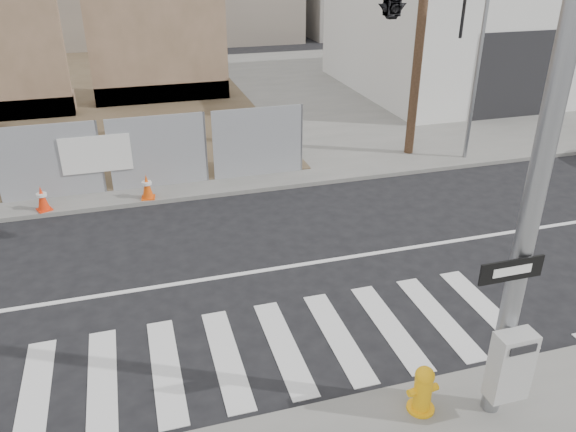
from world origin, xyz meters
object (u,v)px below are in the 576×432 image
object	(u,v)px
signal_pole	(431,50)
auto_shop	(486,32)
traffic_cone_d	(147,187)
traffic_cone_c	(42,198)
fire_hydrant	(423,389)

from	to	relation	value
signal_pole	auto_shop	distance (m)	19.04
auto_shop	traffic_cone_d	xyz separation A→B (m)	(-15.82, -8.75, -2.09)
traffic_cone_c	fire_hydrant	bearing A→B (deg)	-56.03
signal_pole	traffic_cone_d	bearing A→B (deg)	124.56
signal_pole	fire_hydrant	xyz separation A→B (m)	(-0.99, -2.50, -4.28)
traffic_cone_d	signal_pole	bearing A→B (deg)	-55.44
traffic_cone_c	auto_shop	bearing A→B (deg)	25.41
fire_hydrant	traffic_cone_c	bearing A→B (deg)	115.15
signal_pole	traffic_cone_c	xyz separation A→B (m)	(-6.90, 6.27, -4.34)
traffic_cone_c	traffic_cone_d	world-z (taller)	traffic_cone_d
signal_pole	fire_hydrant	size ratio (longest dim) A/B	9.09
traffic_cone_c	traffic_cone_d	size ratio (longest dim) A/B	0.98
traffic_cone_d	fire_hydrant	bearing A→B (deg)	-69.26
signal_pole	traffic_cone_c	size ratio (longest dim) A/B	10.66
signal_pole	traffic_cone_d	xyz separation A→B (m)	(-4.32, 6.27, -4.33)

